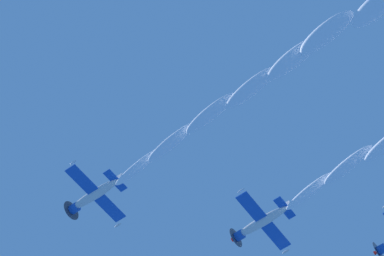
{
  "coord_description": "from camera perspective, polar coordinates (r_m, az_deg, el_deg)",
  "views": [
    {
      "loc": [
        -27.41,
        1.46,
        1.43
      ],
      "look_at": [
        -10.11,
        -8.34,
        70.9
      ],
      "focal_mm": 67.42,
      "sensor_mm": 36.0,
      "label": 1
    }
  ],
  "objects": [
    {
      "name": "smoke_trail_lead",
      "position": [
        69.3,
        7.19,
        4.87
      ],
      "size": [
        32.34,
        14.99,
        7.12
      ],
      "color": "white"
    },
    {
      "name": "airplane_left_wingman",
      "position": [
        77.53,
        5.43,
        -7.47
      ],
      "size": [
        7.48,
        8.18,
        2.91
      ],
      "color": "silver"
    },
    {
      "name": "airplane_lead",
      "position": [
        77.48,
        -7.81,
        -5.31
      ],
      "size": [
        7.49,
        8.12,
        3.15
      ],
      "color": "silver"
    }
  ]
}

